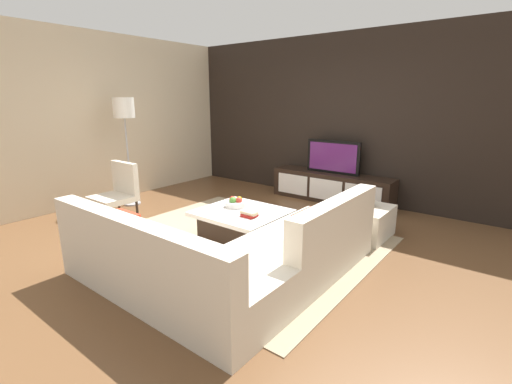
{
  "coord_description": "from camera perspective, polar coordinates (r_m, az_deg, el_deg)",
  "views": [
    {
      "loc": [
        2.67,
        -3.17,
        1.75
      ],
      "look_at": [
        -0.22,
        0.55,
        0.51
      ],
      "focal_mm": 25.17,
      "sensor_mm": 36.0,
      "label": 1
    }
  ],
  "objects": [
    {
      "name": "ground_plane",
      "position": [
        4.5,
        -2.1,
        -8.18
      ],
      "size": [
        14.0,
        14.0,
        0.0
      ],
      "primitive_type": "plane",
      "color": "brown"
    },
    {
      "name": "fruit_bowl",
      "position": [
        4.67,
        -3.23,
        -1.7
      ],
      "size": [
        0.28,
        0.28,
        0.13
      ],
      "color": "silver",
      "rests_on": "coffee_table"
    },
    {
      "name": "accent_chair_near",
      "position": [
        5.44,
        -21.03,
        0.34
      ],
      "size": [
        0.54,
        0.52,
        0.87
      ],
      "rotation": [
        0.0,
        0.0,
        0.02
      ],
      "color": "black",
      "rests_on": "ground"
    },
    {
      "name": "coffee_table",
      "position": [
        4.55,
        -2.28,
        -5.16
      ],
      "size": [
        1.05,
        0.94,
        0.38
      ],
      "color": "black",
      "rests_on": "ground"
    },
    {
      "name": "area_rug",
      "position": [
        4.55,
        -3.07,
        -7.82
      ],
      "size": [
        3.26,
        2.77,
        0.01
      ],
      "primitive_type": "cube",
      "color": "tan",
      "rests_on": "ground"
    },
    {
      "name": "side_wall_left",
      "position": [
        6.77,
        -22.68,
        10.67
      ],
      "size": [
        0.12,
        5.2,
        2.8
      ],
      "primitive_type": "cube",
      "color": "beige",
      "rests_on": "ground"
    },
    {
      "name": "feature_wall_back",
      "position": [
        6.45,
        13.65,
        11.23
      ],
      "size": [
        6.4,
        0.12,
        2.8
      ],
      "primitive_type": "cube",
      "color": "black",
      "rests_on": "ground"
    },
    {
      "name": "book_stack",
      "position": [
        4.27,
        -1.09,
        -3.52
      ],
      "size": [
        0.21,
        0.15,
        0.07
      ],
      "color": "maroon",
      "rests_on": "coffee_table"
    },
    {
      "name": "ottoman",
      "position": [
        4.87,
        16.27,
        -4.43
      ],
      "size": [
        0.7,
        0.7,
        0.4
      ],
      "primitive_type": "cube",
      "color": "beige",
      "rests_on": "ground"
    },
    {
      "name": "floor_lamp",
      "position": [
        6.22,
        -20.23,
        11.51
      ],
      "size": [
        0.33,
        0.33,
        1.76
      ],
      "color": "#A5A5AA",
      "rests_on": "ground"
    },
    {
      "name": "sectional_couch",
      "position": [
        3.5,
        -4.45,
        -10.18
      ],
      "size": [
        2.3,
        2.43,
        0.8
      ],
      "color": "beige",
      "rests_on": "ground"
    },
    {
      "name": "television",
      "position": [
        6.25,
        12.14,
        5.47
      ],
      "size": [
        0.95,
        0.06,
        0.56
      ],
      "color": "black",
      "rests_on": "media_console"
    },
    {
      "name": "decorative_ball",
      "position": [
        4.77,
        16.56,
        -0.55
      ],
      "size": [
        0.28,
        0.28,
        0.28
      ],
      "primitive_type": "sphere",
      "color": "#997247",
      "rests_on": "ottoman"
    },
    {
      "name": "media_console",
      "position": [
        6.35,
        11.88,
        0.75
      ],
      "size": [
        2.12,
        0.46,
        0.5
      ],
      "color": "black",
      "rests_on": "ground"
    }
  ]
}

